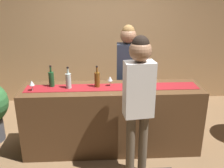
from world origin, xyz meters
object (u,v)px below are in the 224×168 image
(wine_glass_far_end, at_px, (147,79))
(customer_sipping, at_px, (139,93))
(wine_glass_mid_counter, at_px, (110,79))
(wine_bottle_green, at_px, (51,79))
(wine_glass_near_customer, at_px, (32,83))
(wine_bottle_clear, at_px, (68,80))
(bartender, at_px, (128,67))
(wine_bottle_amber, at_px, (97,79))

(wine_glass_far_end, distance_m, customer_sipping, 0.65)
(wine_glass_mid_counter, bearing_deg, wine_glass_far_end, -2.86)
(wine_bottle_green, bearing_deg, customer_sipping, -30.88)
(wine_glass_near_customer, distance_m, customer_sipping, 1.43)
(wine_bottle_clear, distance_m, bartender, 1.04)
(wine_bottle_green, relative_size, bartender, 0.17)
(wine_bottle_green, height_order, bartender, bartender)
(wine_bottle_green, height_order, wine_bottle_amber, same)
(wine_bottle_amber, height_order, wine_glass_far_end, wine_bottle_amber)
(wine_bottle_amber, relative_size, bartender, 0.17)
(wine_bottle_amber, xyz_separation_m, wine_glass_far_end, (0.69, 0.00, -0.01))
(wine_glass_mid_counter, xyz_separation_m, bartender, (0.30, 0.53, 0.01))
(wine_bottle_green, height_order, wine_bottle_clear, same)
(customer_sipping, bearing_deg, wine_bottle_clear, 138.84)
(wine_glass_mid_counter, relative_size, customer_sipping, 0.08)
(wine_bottle_green, xyz_separation_m, bartender, (1.11, 0.50, 0.00))
(wine_bottle_clear, bearing_deg, wine_bottle_green, 162.87)
(wine_glass_mid_counter, relative_size, bartender, 0.08)
(wine_bottle_green, xyz_separation_m, wine_glass_mid_counter, (0.81, -0.02, -0.01))
(wine_bottle_green, relative_size, customer_sipping, 0.17)
(wine_bottle_clear, height_order, wine_glass_mid_counter, wine_bottle_clear)
(wine_glass_mid_counter, bearing_deg, customer_sipping, -64.86)
(wine_glass_near_customer, xyz_separation_m, bartender, (1.34, 0.65, 0.01))
(wine_glass_near_customer, bearing_deg, bartender, 25.80)
(wine_glass_mid_counter, bearing_deg, bartender, 60.23)
(wine_bottle_amber, distance_m, wine_glass_near_customer, 0.86)
(wine_glass_near_customer, bearing_deg, wine_glass_mid_counter, 6.62)
(wine_glass_mid_counter, height_order, customer_sipping, customer_sipping)
(wine_glass_mid_counter, xyz_separation_m, wine_glass_far_end, (0.51, -0.03, 0.00))
(bartender, bearing_deg, wine_glass_mid_counter, 64.01)
(bartender, xyz_separation_m, customer_sipping, (-0.00, -1.16, 0.03))
(wine_glass_mid_counter, height_order, bartender, bartender)
(wine_bottle_amber, xyz_separation_m, wine_bottle_clear, (-0.39, -0.02, 0.00))
(wine_bottle_green, distance_m, customer_sipping, 1.29)
(wine_bottle_clear, distance_m, customer_sipping, 1.04)
(wine_bottle_green, relative_size, wine_bottle_amber, 1.00)
(wine_bottle_amber, xyz_separation_m, wine_glass_near_customer, (-0.86, -0.09, -0.01))
(wine_glass_far_end, bearing_deg, wine_glass_near_customer, -176.49)
(wine_glass_near_customer, xyz_separation_m, customer_sipping, (1.34, -0.51, 0.04))
(wine_bottle_amber, distance_m, wine_glass_far_end, 0.69)
(bartender, bearing_deg, wine_glass_far_end, 114.49)
(bartender, bearing_deg, wine_glass_near_customer, 29.58)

